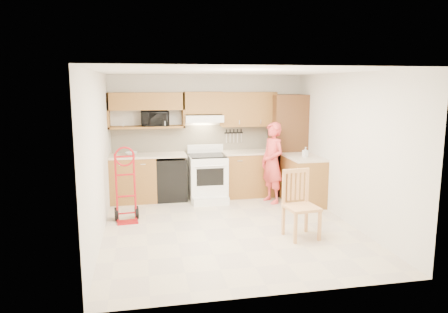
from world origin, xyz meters
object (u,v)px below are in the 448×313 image
object	(u,v)px
dining_chair	(302,205)
person	(272,163)
hand_truck	(126,188)
microwave	(155,118)
range	(208,174)

from	to	relation	value
dining_chair	person	bearing A→B (deg)	78.39
hand_truck	microwave	bearing A→B (deg)	62.61
hand_truck	person	bearing A→B (deg)	7.83
microwave	range	bearing A→B (deg)	-21.68
dining_chair	microwave	bearing A→B (deg)	120.45
range	dining_chair	xyz separation A→B (m)	(1.05, -2.34, -0.03)
microwave	person	xyz separation A→B (m)	(2.22, -0.74, -0.85)
hand_truck	range	bearing A→B (deg)	27.99
person	hand_truck	bearing A→B (deg)	-94.51
range	person	xyz separation A→B (m)	(1.22, -0.38, 0.25)
microwave	dining_chair	xyz separation A→B (m)	(2.06, -2.70, -1.12)
dining_chair	hand_truck	bearing A→B (deg)	146.62
range	hand_truck	xyz separation A→B (m)	(-1.57, -1.04, 0.04)
person	dining_chair	size ratio (longest dim) A/B	1.54
microwave	hand_truck	xyz separation A→B (m)	(-0.56, -1.40, -1.06)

